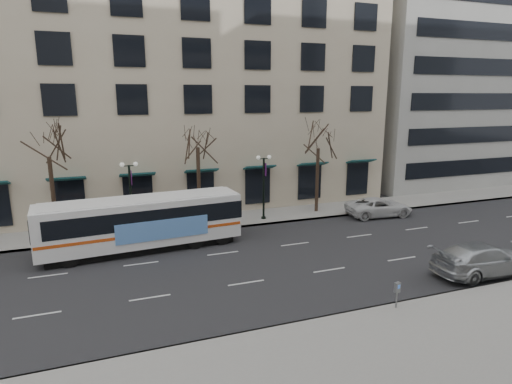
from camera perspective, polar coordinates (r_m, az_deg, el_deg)
name	(u,v)px	position (r m, az deg, el deg)	size (l,w,h in m)	color
ground	(234,267)	(25.19, -3.01, -9.94)	(160.00, 160.00, 0.00)	black
sidewalk_far	(260,217)	(34.74, 0.54, -3.33)	(80.00, 4.00, 0.15)	gray
building_hotel	(148,71)	(43.56, -14.26, 15.43)	(40.00, 20.00, 24.00)	#B7A78C
building_office	(438,28)	(58.54, 23.06, 19.48)	(25.00, 20.00, 35.00)	#999993
tree_far_left	(47,142)	(31.38, -26.05, 5.97)	(3.60, 3.60, 8.34)	black
tree_far_mid	(197,134)	(31.89, -7.83, 7.61)	(3.60, 3.60, 8.55)	black
tree_far_right	(319,137)	(35.41, 8.34, 7.32)	(3.60, 3.60, 8.06)	black
lamp_post_left	(131,194)	(31.25, -16.34, -0.26)	(1.22, 0.45, 5.21)	black
lamp_post_right	(264,184)	(33.32, 1.05, 1.06)	(1.22, 0.45, 5.21)	black
city_bus	(143,222)	(28.20, -14.79, -3.84)	(12.73, 3.70, 3.41)	white
silver_car	(483,259)	(27.00, 28.05, -7.90)	(2.46, 6.06, 1.76)	#B7BBBF
white_pickup	(379,207)	(36.53, 16.07, -1.92)	(2.50, 5.43, 1.51)	silver
pay_station	(397,289)	(21.07, 18.31, -12.24)	(0.30, 0.22, 1.24)	gray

